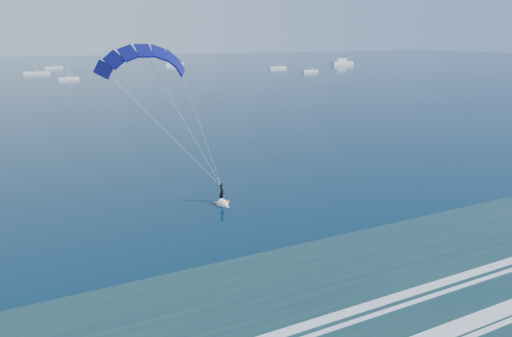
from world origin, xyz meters
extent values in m
cube|color=#1E423F|center=(0.00, 8.00, 0.01)|extent=(600.00, 22.00, 0.03)
cube|color=white|center=(0.00, 5.50, 0.04)|extent=(600.00, 1.10, 0.07)
cube|color=white|center=(0.00, 9.50, 0.04)|extent=(600.00, 0.70, 0.07)
cube|color=#C46D17|center=(-4.11, 30.85, 0.05)|extent=(1.61, 0.52, 0.09)
imported|color=black|center=(-4.11, 30.85, 1.08)|extent=(0.56, 0.77, 1.98)
cone|color=white|center=(-4.26, 29.55, 0.08)|extent=(1.31, 1.74, 1.10)
cube|color=white|center=(151.28, 220.40, 1.03)|extent=(14.10, 3.76, 2.07)
cube|color=white|center=(150.28, 220.40, 3.01)|extent=(6.58, 3.01, 1.88)
cylinder|color=silver|center=(150.28, 220.40, 4.95)|extent=(0.16, 0.16, 2.00)
cube|color=white|center=(-16.76, 222.79, 0.60)|extent=(10.51, 2.40, 1.20)
cylinder|color=silver|center=(-16.76, 222.79, 7.56)|extent=(0.18, 0.18, 12.73)
cylinder|color=silver|center=(-15.56, 222.79, 2.00)|extent=(2.60, 0.12, 0.12)
cube|color=white|center=(-6.27, 184.18, 0.60)|extent=(7.10, 2.40, 1.20)
cylinder|color=silver|center=(-6.27, 184.18, 5.64)|extent=(0.18, 0.18, 8.87)
cylinder|color=silver|center=(-5.07, 184.18, 2.00)|extent=(2.60, 0.12, 0.12)
cube|color=white|center=(54.64, 250.30, 0.60)|extent=(8.57, 2.40, 1.20)
cylinder|color=silver|center=(54.64, 250.30, 6.44)|extent=(0.18, 0.18, 10.48)
cylinder|color=silver|center=(55.84, 250.30, 2.00)|extent=(2.60, 0.12, 0.12)
cube|color=white|center=(99.59, 207.78, 0.60)|extent=(9.73, 2.40, 1.20)
cylinder|color=silver|center=(99.59, 207.78, 7.17)|extent=(0.18, 0.18, 11.94)
cylinder|color=silver|center=(100.79, 207.78, 2.00)|extent=(2.60, 0.12, 0.12)
cube|color=white|center=(101.11, 178.26, 0.60)|extent=(7.95, 2.40, 1.20)
cylinder|color=silver|center=(101.11, 178.26, 6.04)|extent=(0.18, 0.18, 9.68)
cylinder|color=silver|center=(102.31, 178.26, 2.00)|extent=(2.60, 0.12, 0.12)
cube|color=white|center=(-7.51, 260.48, 0.60)|extent=(8.61, 2.40, 1.20)
cylinder|color=silver|center=(-7.51, 260.48, 6.71)|extent=(0.18, 0.18, 11.03)
cylinder|color=silver|center=(-6.31, 260.48, 2.00)|extent=(2.60, 0.12, 0.12)
cube|color=white|center=(61.31, 268.94, 0.60)|extent=(10.84, 2.40, 1.20)
cylinder|color=silver|center=(61.31, 268.94, 7.81)|extent=(0.18, 0.18, 13.22)
cylinder|color=silver|center=(62.51, 268.94, 2.00)|extent=(2.60, 0.12, 0.12)
camera|label=1|loc=(-20.24, -9.74, 16.14)|focal=32.00mm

